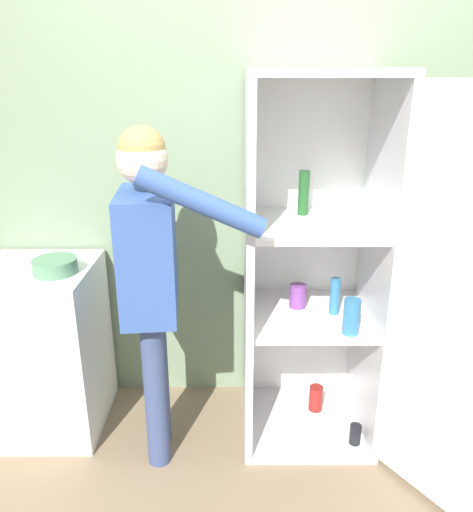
{
  "coord_description": "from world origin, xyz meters",
  "views": [
    {
      "loc": [
        -0.13,
        -1.64,
        1.79
      ],
      "look_at": [
        -0.14,
        0.62,
        0.97
      ],
      "focal_mm": 35.0,
      "sensor_mm": 36.0,
      "label": 1
    }
  ],
  "objects": [
    {
      "name": "counter",
      "position": [
        -1.13,
        0.64,
        0.45
      ],
      "size": [
        0.56,
        0.57,
        0.9
      ],
      "color": "white",
      "rests_on": "ground_plane"
    },
    {
      "name": "refrigerator",
      "position": [
        0.36,
        0.54,
        0.9
      ],
      "size": [
        1.04,
        1.17,
        1.82
      ],
      "color": "silver",
      "rests_on": "ground_plane"
    },
    {
      "name": "person",
      "position": [
        -0.51,
        0.42,
        1.02
      ],
      "size": [
        0.65,
        0.55,
        1.61
      ],
      "color": "#384770",
      "rests_on": "ground_plane"
    },
    {
      "name": "wall_back",
      "position": [
        0.0,
        0.98,
        1.27
      ],
      "size": [
        7.0,
        0.06,
        2.55
      ],
      "color": "gray",
      "rests_on": "ground_plane"
    },
    {
      "name": "bowl",
      "position": [
        -1.0,
        0.58,
        0.94
      ],
      "size": [
        0.21,
        0.21,
        0.07
      ],
      "color": "#517F5B",
      "rests_on": "counter"
    }
  ]
}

